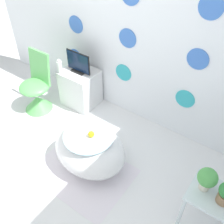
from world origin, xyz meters
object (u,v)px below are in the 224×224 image
bathtub (90,150)px  chair (37,93)px  potted_plant_left (207,178)px  tv (78,63)px  vase (60,67)px

bathtub → chair: 1.32m
bathtub → potted_plant_left: potted_plant_left is taller
tv → potted_plant_left: size_ratio=1.61×
bathtub → tv: size_ratio=2.20×
bathtub → chair: size_ratio=0.99×
bathtub → chair: chair is taller
tv → vase: tv is taller
vase → bathtub: bearing=-32.4°
tv → vase: size_ratio=1.94×
tv → vase: (-0.19, -0.17, -0.04)m
bathtub → vase: (-1.04, 0.66, 0.38)m
chair → potted_plant_left: chair is taller
bathtub → vase: size_ratio=4.28×
chair → vase: chair is taller
tv → vase: 0.26m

